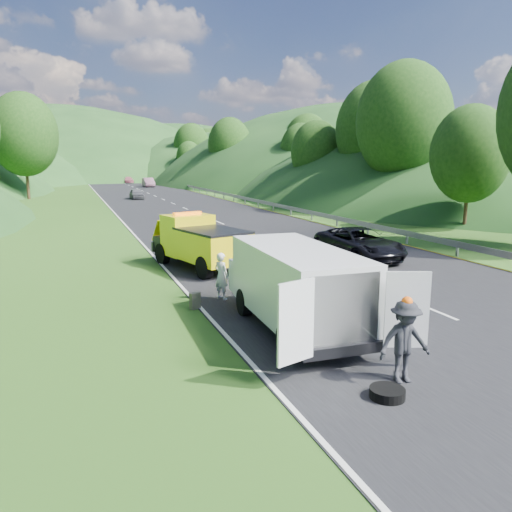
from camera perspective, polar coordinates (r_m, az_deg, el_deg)
name	(u,v)px	position (r m, az deg, el deg)	size (l,w,h in m)	color
ground	(320,303)	(16.96, 7.33, -5.39)	(320.00, 320.00, 0.00)	#38661E
road_surface	(173,204)	(55.59, -9.44, 5.93)	(14.00, 200.00, 0.02)	black
guardrail	(208,195)	(69.39, -5.52, 7.00)	(0.06, 140.00, 1.52)	gray
tree_line_right	(272,190)	(80.57, 1.89, 7.59)	(14.00, 140.00, 14.00)	#2C5318
hills_backdrop	(120,176)	(149.80, -15.28, 8.78)	(201.00, 288.60, 44.00)	#2D5B23
tow_truck	(199,242)	(22.11, -6.49, 1.61)	(3.48, 5.95, 2.41)	black
white_van	(295,283)	(14.00, 4.43, -3.14)	(3.67, 6.78, 2.38)	black
woman	(222,299)	(17.33, -3.93, -4.97)	(0.59, 0.43, 1.62)	silver
child	(273,313)	(15.80, 1.97, -6.53)	(0.48, 0.37, 0.98)	#CAC36C
worker	(402,382)	(11.59, 16.37, -13.70)	(1.18, 0.68, 1.82)	black
suitcase	(195,301)	(16.26, -6.99, -5.11)	(0.34, 0.19, 0.54)	#4F4A3B
spare_tire	(387,399)	(10.81, 14.73, -15.48)	(0.72, 0.72, 0.20)	black
passing_suv	(359,259)	(24.80, 11.66, -0.30)	(2.44, 5.30, 1.47)	black
dist_car_a	(137,199)	(62.77, -13.46, 6.34)	(1.50, 3.74, 1.27)	#4A4A4F
dist_car_b	(149,187)	(90.23, -12.18, 7.71)	(1.67, 4.80, 1.58)	#6D485A
dist_car_c	(128,183)	(106.27, -14.37, 8.07)	(1.79, 4.40, 1.28)	#A95464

